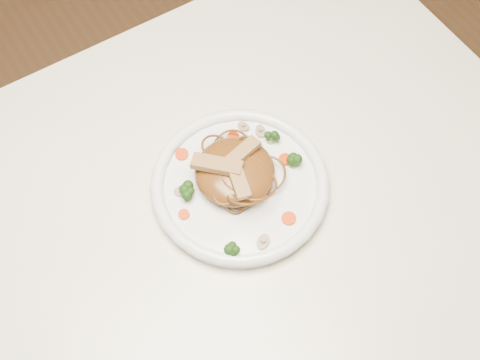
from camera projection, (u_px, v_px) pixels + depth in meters
ground at (210, 348)px, 1.62m from camera, size 4.00×4.00×0.00m
table at (194, 250)px, 1.05m from camera, size 1.20×0.80×0.75m
plate at (240, 187)px, 0.98m from camera, size 0.30×0.30×0.02m
noodle_mound at (235, 171)px, 0.97m from camera, size 0.13×0.13×0.04m
chicken_a at (242, 153)px, 0.95m from camera, size 0.07×0.04×0.01m
chicken_b at (217, 165)px, 0.94m from camera, size 0.07×0.07×0.01m
chicken_c at (238, 178)px, 0.93m from camera, size 0.04×0.07×0.01m
broccoli_0 at (271, 137)px, 1.00m from camera, size 0.03×0.03×0.03m
broccoli_1 at (187, 190)px, 0.96m from camera, size 0.03×0.03×0.03m
broccoli_2 at (230, 250)px, 0.91m from camera, size 0.03×0.03×0.03m
broccoli_3 at (293, 161)px, 0.98m from camera, size 0.03×0.03×0.03m
carrot_0 at (233, 137)px, 1.02m from camera, size 0.02×0.02×0.00m
carrot_1 at (184, 214)px, 0.95m from camera, size 0.02×0.02×0.00m
carrot_2 at (285, 159)px, 1.00m from camera, size 0.03×0.03×0.00m
carrot_3 at (182, 154)px, 1.00m from camera, size 0.03×0.03×0.00m
carrot_4 at (289, 218)px, 0.95m from camera, size 0.03×0.03×0.00m
mushroom_0 at (263, 242)px, 0.93m from camera, size 0.03×0.03×0.01m
mushroom_1 at (260, 131)px, 1.02m from camera, size 0.03×0.03×0.01m
mushroom_2 at (182, 191)px, 0.97m from camera, size 0.03×0.03×0.01m
mushroom_3 at (243, 127)px, 1.03m from camera, size 0.03×0.03×0.01m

